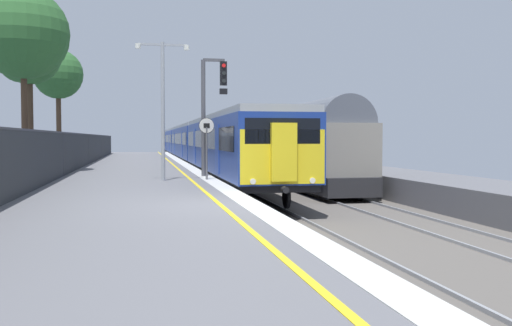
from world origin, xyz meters
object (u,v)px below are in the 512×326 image
object	(u,v)px
freight_train_adjacent_track	(236,141)
platform_lamp_mid	(163,98)
background_tree_centre	(59,76)
background_tree_right	(21,36)
signal_gantry	(210,103)
commuter_train_at_platform	(195,142)
background_tree_left	(27,55)
speed_limit_sign	(207,140)

from	to	relation	value
freight_train_adjacent_track	platform_lamp_mid	size ratio (longest dim) A/B	11.39
background_tree_centre	platform_lamp_mid	bearing A→B (deg)	-73.99
background_tree_centre	freight_train_adjacent_track	bearing A→B (deg)	18.06
freight_train_adjacent_track	background_tree_centre	world-z (taller)	background_tree_centre
background_tree_right	platform_lamp_mid	bearing A→B (deg)	-46.70
freight_train_adjacent_track	signal_gantry	bearing A→B (deg)	-101.48
commuter_train_at_platform	signal_gantry	size ratio (longest dim) A/B	12.35
signal_gantry	background_tree_left	distance (m)	14.20
commuter_train_at_platform	speed_limit_sign	distance (m)	25.53
signal_gantry	platform_lamp_mid	size ratio (longest dim) A/B	0.95
freight_train_adjacent_track	speed_limit_sign	size ratio (longest dim) A/B	24.86
platform_lamp_mid	background_tree_right	size ratio (longest dim) A/B	0.61
commuter_train_at_platform	background_tree_left	xyz separation A→B (m)	(-10.60, -12.97, 5.02)
signal_gantry	background_tree_centre	xyz separation A→B (m)	(-9.03, 22.23, 3.29)
signal_gantry	speed_limit_sign	size ratio (longest dim) A/B	2.07
commuter_train_at_platform	background_tree_centre	xyz separation A→B (m)	(-10.50, -1.13, 5.10)
background_tree_right	signal_gantry	bearing A→B (deg)	-28.29
freight_train_adjacent_track	speed_limit_sign	xyz separation A→B (m)	(-5.85, -29.05, 0.17)
background_tree_left	background_tree_right	distance (m)	6.01
speed_limit_sign	background_tree_left	xyz separation A→B (m)	(-8.75, 12.49, 4.76)
platform_lamp_mid	background_tree_right	xyz separation A→B (m)	(-6.24, 6.63, 3.23)
signal_gantry	background_tree_right	distance (m)	9.93
platform_lamp_mid	speed_limit_sign	bearing A→B (deg)	2.75
speed_limit_sign	platform_lamp_mid	bearing A→B (deg)	-177.25
freight_train_adjacent_track	background_tree_right	size ratio (longest dim) A/B	6.92
speed_limit_sign	platform_lamp_mid	size ratio (longest dim) A/B	0.46
signal_gantry	background_tree_centre	bearing A→B (deg)	112.10
platform_lamp_mid	signal_gantry	bearing A→B (deg)	47.10
background_tree_right	background_tree_left	bearing A→B (deg)	98.21
commuter_train_at_platform	signal_gantry	world-z (taller)	signal_gantry
platform_lamp_mid	background_tree_left	world-z (taller)	background_tree_left
commuter_train_at_platform	freight_train_adjacent_track	distance (m)	5.38
commuter_train_at_platform	background_tree_right	size ratio (longest dim) A/B	7.12
background_tree_left	background_tree_centre	distance (m)	11.83
commuter_train_at_platform	background_tree_centre	distance (m)	11.73
commuter_train_at_platform	background_tree_right	distance (m)	21.86
platform_lamp_mid	background_tree_centre	xyz separation A→B (m)	(-7.00, 24.40, 3.28)
freight_train_adjacent_track	speed_limit_sign	bearing A→B (deg)	-101.39
commuter_train_at_platform	background_tree_left	bearing A→B (deg)	-129.25
background_tree_centre	background_tree_left	bearing A→B (deg)	-90.48
freight_train_adjacent_track	background_tree_right	world-z (taller)	background_tree_right
background_tree_left	signal_gantry	bearing A→B (deg)	-48.72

